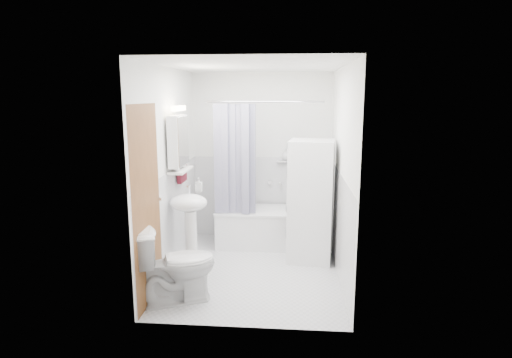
# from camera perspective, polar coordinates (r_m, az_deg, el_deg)

# --- Properties ---
(floor) EXTENTS (2.60, 2.60, 0.00)m
(floor) POSITION_cam_1_polar(r_m,az_deg,el_deg) (5.28, -0.26, -12.07)
(floor) COLOR silver
(floor) RESTS_ON ground
(room_walls) EXTENTS (2.60, 2.60, 2.60)m
(room_walls) POSITION_cam_1_polar(r_m,az_deg,el_deg) (4.89, -0.27, 4.16)
(room_walls) COLOR white
(room_walls) RESTS_ON ground
(wainscot) EXTENTS (1.98, 2.58, 2.58)m
(wainscot) POSITION_cam_1_polar(r_m,az_deg,el_deg) (5.36, 0.01, -4.93)
(wainscot) COLOR white
(wainscot) RESTS_ON ground
(door) EXTENTS (0.05, 2.00, 2.00)m
(door) POSITION_cam_1_polar(r_m,az_deg,el_deg) (4.63, -12.68, -2.62)
(door) COLOR brown
(door) RESTS_ON ground
(bathtub) EXTENTS (1.34, 0.64, 0.52)m
(bathtub) POSITION_cam_1_polar(r_m,az_deg,el_deg) (6.04, 1.22, -6.21)
(bathtub) COLOR white
(bathtub) RESTS_ON ground
(tub_spout) EXTENTS (0.04, 0.12, 0.04)m
(tub_spout) POSITION_cam_1_polar(r_m,az_deg,el_deg) (6.22, 3.27, -0.47)
(tub_spout) COLOR silver
(tub_spout) RESTS_ON room_walls
(curtain_rod) EXTENTS (1.52, 0.02, 0.02)m
(curtain_rod) POSITION_cam_1_polar(r_m,az_deg,el_deg) (5.51, 1.12, 10.27)
(curtain_rod) COLOR silver
(curtain_rod) RESTS_ON room_walls
(shower_curtain) EXTENTS (0.55, 0.02, 1.45)m
(shower_curtain) POSITION_cam_1_polar(r_m,az_deg,el_deg) (5.61, -2.86, 2.58)
(shower_curtain) COLOR #171446
(shower_curtain) RESTS_ON curtain_rod
(sink) EXTENTS (0.44, 0.37, 1.04)m
(sink) POSITION_cam_1_polar(r_m,az_deg,el_deg) (5.08, -8.88, -4.73)
(sink) COLOR white
(sink) RESTS_ON ground
(medicine_cabinet) EXTENTS (0.13, 0.50, 0.71)m
(medicine_cabinet) POSITION_cam_1_polar(r_m,az_deg,el_deg) (5.14, -10.31, 5.19)
(medicine_cabinet) COLOR white
(medicine_cabinet) RESTS_ON room_walls
(shelf) EXTENTS (0.18, 0.54, 0.02)m
(shelf) POSITION_cam_1_polar(r_m,az_deg,el_deg) (5.19, -10.01, 1.18)
(shelf) COLOR silver
(shelf) RESTS_ON room_walls
(shower_caddy) EXTENTS (0.22, 0.06, 0.02)m
(shower_caddy) POSITION_cam_1_polar(r_m,az_deg,el_deg) (6.15, 3.76, 2.37)
(shower_caddy) COLOR silver
(shower_caddy) RESTS_ON room_walls
(towel) EXTENTS (0.07, 0.31, 0.75)m
(towel) POSITION_cam_1_polar(r_m,az_deg,el_deg) (5.41, -9.91, 3.61)
(towel) COLOR maroon
(towel) RESTS_ON room_walls
(washer_dryer) EXTENTS (0.61, 0.60, 1.54)m
(washer_dryer) POSITION_cam_1_polar(r_m,az_deg,el_deg) (5.44, 7.27, -2.92)
(washer_dryer) COLOR white
(washer_dryer) RESTS_ON ground
(toilet) EXTENTS (0.91, 0.73, 0.79)m
(toilet) POSITION_cam_1_polar(r_m,az_deg,el_deg) (4.48, -10.62, -11.15)
(toilet) COLOR white
(toilet) RESTS_ON ground
(soap_pump) EXTENTS (0.08, 0.17, 0.08)m
(soap_pump) POSITION_cam_1_polar(r_m,az_deg,el_deg) (5.33, -7.65, -1.22)
(soap_pump) COLOR gray
(soap_pump) RESTS_ON sink
(shelf_bottle) EXTENTS (0.07, 0.18, 0.07)m
(shelf_bottle) POSITION_cam_1_polar(r_m,az_deg,el_deg) (5.04, -10.46, 1.42)
(shelf_bottle) COLOR gray
(shelf_bottle) RESTS_ON shelf
(shelf_cup) EXTENTS (0.10, 0.09, 0.10)m
(shelf_cup) POSITION_cam_1_polar(r_m,az_deg,el_deg) (5.29, -9.71, 2.07)
(shelf_cup) COLOR gray
(shelf_cup) RESTS_ON shelf
(shampoo_a) EXTENTS (0.13, 0.17, 0.13)m
(shampoo_a) POSITION_cam_1_polar(r_m,az_deg,el_deg) (6.14, 4.01, 3.07)
(shampoo_a) COLOR gray
(shampoo_a) RESTS_ON shower_caddy
(shampoo_b) EXTENTS (0.08, 0.21, 0.08)m
(shampoo_b) POSITION_cam_1_polar(r_m,az_deg,el_deg) (6.14, 5.13, 2.82)
(shampoo_b) COLOR #27349E
(shampoo_b) RESTS_ON shower_caddy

